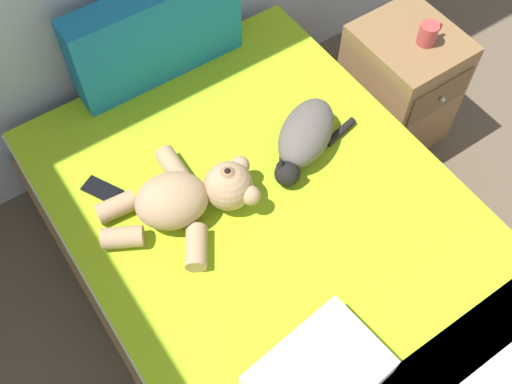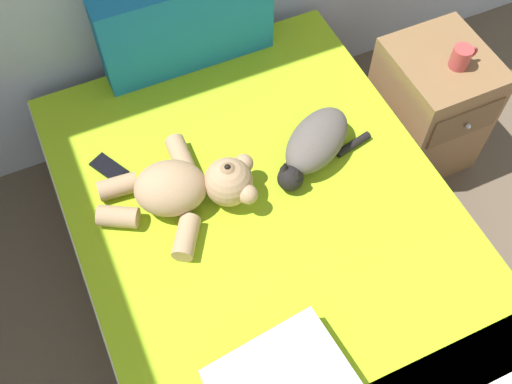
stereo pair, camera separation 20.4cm
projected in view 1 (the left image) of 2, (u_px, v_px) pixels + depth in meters
The scene contains 9 objects.
ground_plane at pixel (511, 367), 2.41m from camera, with size 10.51×10.51×0.00m, color brown.
bed at pixel (273, 251), 2.40m from camera, with size 1.41×1.94×0.53m.
patterned_cushion at pixel (156, 35), 2.40m from camera, with size 0.73×0.14×0.40m.
cat at pixel (305, 137), 2.28m from camera, with size 0.44×0.34×0.15m.
teddy_bear at pixel (188, 197), 2.12m from camera, with size 0.61×0.51×0.19m.
cell_phone at pixel (102, 190), 2.23m from camera, with size 0.13×0.16×0.01m.
throw_pillow at pixel (319, 375), 1.82m from camera, with size 0.40×0.28×0.11m, color white.
nightstand at pixel (399, 86), 2.81m from camera, with size 0.41×0.48×0.62m.
mug at pixel (428, 34), 2.49m from camera, with size 0.12×0.08×0.09m.
Camera 1 is at (0.86, 1.92, 2.42)m, focal length 41.76 mm.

